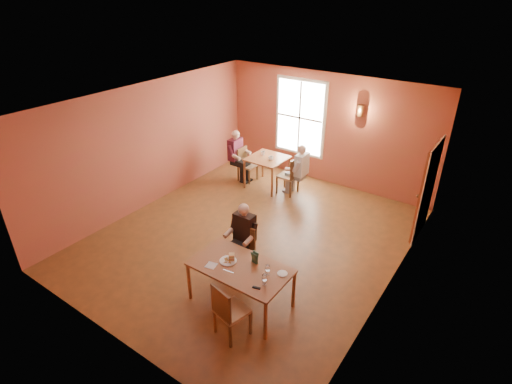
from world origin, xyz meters
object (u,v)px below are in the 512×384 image
Objects in this scene: main_table at (241,285)px; chair_empty at (232,309)px; chair_diner_main at (240,252)px; diner_white at (289,170)px; diner_maroon at (247,157)px; diner_main at (239,245)px; chair_diner_maroon at (248,165)px; second_table at (267,172)px; chair_diner_white at (288,175)px.

main_table is 1.67× the size of chair_empty.
diner_white reaches higher than chair_diner_main.
diner_main is at bearing 34.01° from diner_maroon.
diner_white is (-1.43, 4.01, 0.28)m from main_table.
main_table is 1.27× the size of diner_main.
chair_diner_maroon is at bearing -56.34° from diner_main.
chair_empty reaches higher than second_table.
second_table is at bearing 90.00° from chair_diner_white.
main_table is 4.54m from second_table.
diner_main is 1.31× the size of chair_empty.
diner_maroon is (-2.79, 4.01, 0.30)m from main_table.
chair_diner_main is 3.50m from chair_diner_white.
chair_diner_white is 1.09× the size of chair_diner_maroon.
diner_white is (-0.93, 3.39, 0.01)m from diner_main.
chair_empty reaches higher than chair_diner_maroon.
chair_empty is (0.81, -1.25, -0.16)m from diner_main.
second_table is 1.01× the size of chair_diner_maroon.
second_table is 0.66m from chair_diner_white.
chair_diner_white reaches higher than chair_diner_maroon.
diner_main reaches higher than chair_diner_main.
chair_diner_main is 1.52m from chair_empty.
main_table is 1.76× the size of chair_diner_main.
chair_diner_white reaches higher than second_table.
main_table is 1.75× the size of second_table.
diner_maroon is at bearing 137.27° from chair_empty.
chair_diner_white is at bearing -74.20° from diner_main.
main_table is 4.27m from diner_white.
diner_white is at bearing -74.54° from chair_diner_main.
chair_empty is (0.31, -0.63, 0.11)m from main_table.
main_table is 0.84m from diner_main.
chair_diner_main is at bearing -90.00° from diner_main.
chair_diner_maroon is 0.22m from diner_maroon.
chair_diner_main is 0.69× the size of diner_maroon.
diner_main reaches higher than main_table.
main_table is at bearing -160.00° from chair_diner_white.
diner_main is 4.10m from diner_maroon.
diner_main reaches higher than chair_diner_maroon.
diner_white is at bearing 90.00° from chair_diner_maroon.
diner_maroon is at bearing -55.99° from diner_main.
chair_diner_white is at bearing 90.00° from diner_white.
diner_main is 4.08m from chair_diner_maroon.
second_table is 0.69× the size of diner_maroon.
chair_empty is 4.97m from diner_white.
second_table is at bearing 90.00° from diner_white.
second_table is 0.73m from diner_maroon.
diner_main is 1.40× the size of chair_diner_maroon.
chair_diner_main is at bearing 127.57° from main_table.
chair_empty is 5.57m from chair_diner_maroon.
main_table is 4.90m from diner_maroon.
diner_main is 1.50m from chair_empty.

